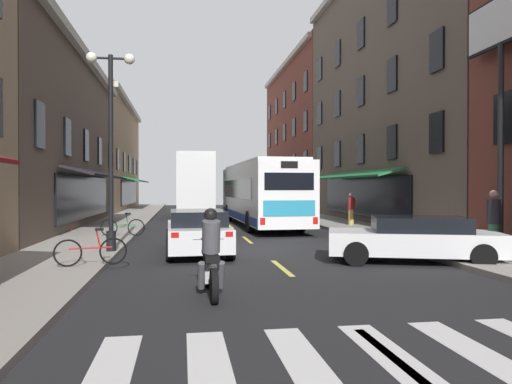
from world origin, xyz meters
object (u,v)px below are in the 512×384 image
object	(u,v)px
sedan_far	(414,238)
bicycle_near	(123,227)
billboard_sign	(501,52)
pedestrian_mid	(494,222)
box_truck	(195,186)
motorcycle_rider	(211,258)
pedestrian_near	(351,208)
transit_bus	(260,193)
sedan_mid	(197,231)
street_lamp_twin	(111,142)
bicycle_mid	(91,251)
sedan_near	(189,203)

from	to	relation	value
sedan_far	bicycle_near	distance (m)	11.15
billboard_sign	pedestrian_mid	xyz separation A→B (m)	(-0.98, -1.06, -5.05)
billboard_sign	box_truck	world-z (taller)	billboard_sign
billboard_sign	motorcycle_rider	world-z (taller)	billboard_sign
sedan_far	pedestrian_mid	world-z (taller)	pedestrian_mid
pedestrian_near	pedestrian_mid	size ratio (longest dim) A/B	0.89
transit_bus	sedan_far	xyz separation A→B (m)	(2.20, -12.68, -1.09)
sedan_mid	billboard_sign	bearing A→B (deg)	-10.42
pedestrian_mid	sedan_far	bearing A→B (deg)	-70.89
street_lamp_twin	pedestrian_mid	bearing A→B (deg)	-14.20
pedestrian_near	pedestrian_mid	world-z (taller)	pedestrian_mid
sedan_mid	sedan_far	size ratio (longest dim) A/B	0.92
bicycle_mid	street_lamp_twin	xyz separation A→B (m)	(0.09, 2.68, 2.91)
sedan_far	bicycle_near	world-z (taller)	sedan_far
street_lamp_twin	box_truck	bearing A→B (deg)	80.73
sedan_near	pedestrian_near	bearing A→B (deg)	-68.59
box_truck	pedestrian_near	bearing A→B (deg)	-51.83
billboard_sign	pedestrian_mid	world-z (taller)	billboard_sign
pedestrian_mid	box_truck	bearing A→B (deg)	-137.85
bicycle_mid	street_lamp_twin	world-z (taller)	street_lamp_twin
motorcycle_rider	bicycle_near	world-z (taller)	motorcycle_rider
pedestrian_mid	billboard_sign	bearing A→B (deg)	159.07
motorcycle_rider	street_lamp_twin	distance (m)	6.86
box_truck	pedestrian_near	xyz separation A→B (m)	(7.67, -9.75, -1.17)
sedan_near	sedan_far	size ratio (longest dim) A/B	0.93
pedestrian_near	motorcycle_rider	bearing A→B (deg)	106.07
billboard_sign	sedan_far	bearing A→B (deg)	-163.87
bicycle_near	pedestrian_mid	size ratio (longest dim) A/B	0.93
transit_bus	bicycle_near	xyz separation A→B (m)	(-6.40, -5.58, -1.24)
sedan_mid	pedestrian_near	xyz separation A→B (m)	(8.05, 8.37, 0.31)
transit_bus	bicycle_near	distance (m)	8.58
pedestrian_near	bicycle_mid	bearing A→B (deg)	91.47
bicycle_near	pedestrian_mid	world-z (taller)	pedestrian_mid
billboard_sign	street_lamp_twin	distance (m)	12.10
bicycle_mid	pedestrian_mid	bearing A→B (deg)	-0.15
sedan_mid	bicycle_mid	world-z (taller)	sedan_mid
billboard_sign	bicycle_near	xyz separation A→B (m)	(-11.87, 6.15, -5.64)
sedan_near	bicycle_near	xyz separation A→B (m)	(-2.95, -23.99, -0.16)
billboard_sign	sedan_near	size ratio (longest dim) A/B	1.70
transit_bus	sedan_near	xyz separation A→B (m)	(-3.45, 18.41, -1.08)
motorcycle_rider	sedan_far	bearing A→B (deg)	28.58
box_truck	bicycle_mid	world-z (taller)	box_truck
sedan_near	bicycle_mid	world-z (taller)	sedan_near
bicycle_near	pedestrian_mid	distance (m)	13.08
sedan_mid	bicycle_mid	bearing A→B (deg)	-134.71
billboard_sign	box_truck	xyz separation A→B (m)	(-8.71, 19.79, -3.97)
box_truck	sedan_mid	distance (m)	18.19
bicycle_near	bicycle_mid	xyz separation A→B (m)	(0.11, -7.17, 0.00)
box_truck	sedan_mid	xyz separation A→B (m)	(-0.38, -18.12, -1.48)
transit_bus	bicycle_near	world-z (taller)	transit_bus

